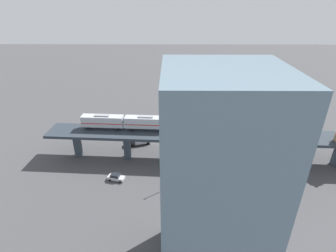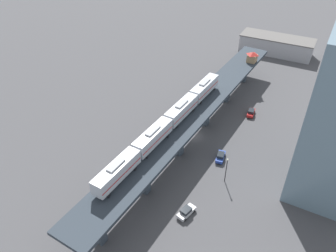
% 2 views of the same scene
% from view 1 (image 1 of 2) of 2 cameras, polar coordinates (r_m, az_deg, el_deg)
% --- Properties ---
extents(ground_plane, '(400.00, 400.00, 0.00)m').
position_cam_1_polar(ground_plane, '(78.96, 8.38, -7.33)').
color(ground_plane, '#424244').
extents(elevated_viaduct, '(13.71, 92.33, 8.69)m').
position_cam_1_polar(elevated_viaduct, '(75.06, 8.60, -2.62)').
color(elevated_viaduct, '#283039').
rests_on(elevated_viaduct, ground).
extents(subway_train, '(5.71, 49.88, 4.45)m').
position_cam_1_polar(subway_train, '(74.35, 0.00, 0.72)').
color(subway_train, '#ADB2BA').
rests_on(subway_train, elevated_viaduct).
extents(street_car_blue, '(2.51, 4.64, 1.89)m').
position_cam_1_polar(street_car_blue, '(70.04, 4.89, -11.17)').
color(street_car_blue, '#233D93').
rests_on(street_car_blue, ground).
extents(street_car_red, '(2.33, 4.57, 1.89)m').
position_cam_1_polar(street_car_red, '(74.57, 22.99, -10.90)').
color(street_car_red, '#AD1E1E').
rests_on(street_car_red, ground).
extents(street_car_silver, '(2.80, 4.70, 1.89)m').
position_cam_1_polar(street_car_silver, '(71.34, -11.27, -10.86)').
color(street_car_silver, '#B7BABF').
rests_on(street_car_silver, ground).
extents(delivery_truck, '(4.13, 7.54, 3.20)m').
position_cam_1_polar(delivery_truck, '(85.49, -6.15, -2.92)').
color(delivery_truck, '#333338').
rests_on(delivery_truck, ground).
extents(street_lamp, '(0.44, 0.44, 6.94)m').
position_cam_1_polar(street_lamp, '(65.06, -0.71, -10.93)').
color(street_lamp, black).
rests_on(street_lamp, ground).
extents(office_tower, '(16.00, 16.00, 36.00)m').
position_cam_1_polar(office_tower, '(40.85, 10.40, -13.09)').
color(office_tower, slate).
rests_on(office_tower, ground).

